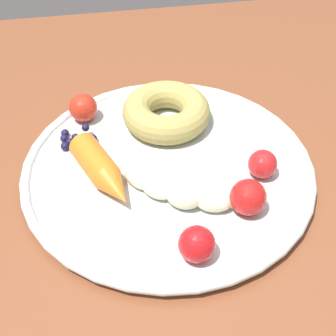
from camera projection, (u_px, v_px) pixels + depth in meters
The scene contains 10 objects.
dining_table at pixel (127, 237), 0.66m from camera, with size 1.20×0.93×0.77m.
plate at pixel (168, 170), 0.62m from camera, with size 0.36×0.36×0.02m.
banana at pixel (186, 193), 0.57m from camera, with size 0.16×0.10×0.03m.
carrot_orange at pixel (103, 172), 0.59m from camera, with size 0.08×0.12×0.03m.
donut at pixel (166, 112), 0.67m from camera, with size 0.12×0.12×0.04m, color tan.
blueberry_pile at pixel (78, 140), 0.64m from camera, with size 0.05×0.05×0.02m.
tomato_near at pixel (263, 164), 0.59m from camera, with size 0.03×0.03×0.03m, color red.
tomato_mid at pixel (248, 197), 0.55m from camera, with size 0.04×0.04×0.04m, color red.
tomato_far at pixel (197, 244), 0.51m from camera, with size 0.04×0.04×0.04m, color red.
tomato_extra at pixel (83, 108), 0.67m from camera, with size 0.04×0.04×0.04m, color red.
Camera 1 is at (0.02, 0.42, 1.21)m, focal length 53.86 mm.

